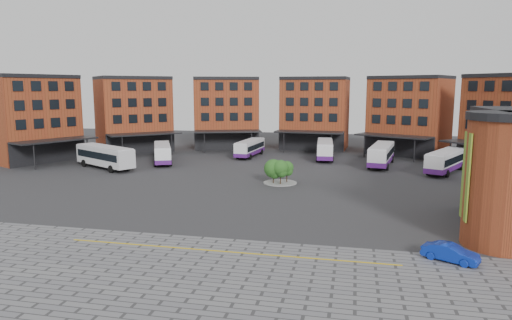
% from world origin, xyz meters
% --- Properties ---
extents(ground, '(160.00, 160.00, 0.00)m').
position_xyz_m(ground, '(0.00, 0.00, 0.00)').
color(ground, '#28282B').
rests_on(ground, ground).
extents(paving_zone, '(50.00, 22.00, 0.02)m').
position_xyz_m(paving_zone, '(2.00, -22.00, 0.01)').
color(paving_zone, slate).
rests_on(paving_zone, ground).
extents(yellow_line, '(26.00, 0.15, 0.02)m').
position_xyz_m(yellow_line, '(2.00, -14.00, 0.03)').
color(yellow_line, gold).
rests_on(yellow_line, paving_zone).
extents(main_building, '(94.14, 42.48, 14.60)m').
position_xyz_m(main_building, '(-4.77, 38.25, 7.23)').
color(main_building, brown).
rests_on(main_building, ground).
extents(tree_island, '(4.40, 4.40, 3.25)m').
position_xyz_m(tree_island, '(1.87, 11.49, 1.86)').
color(tree_island, gray).
rests_on(tree_island, ground).
extents(bus_a, '(12.21, 8.56, 3.51)m').
position_xyz_m(bus_a, '(-26.37, 17.14, 2.08)').
color(bus_a, silver).
rests_on(bus_a, ground).
extents(bus_b, '(6.98, 11.18, 3.14)m').
position_xyz_m(bus_b, '(-19.90, 24.15, 1.70)').
color(bus_b, white).
rests_on(bus_b, ground).
extents(bus_c, '(3.44, 10.81, 2.99)m').
position_xyz_m(bus_c, '(-7.20, 34.17, 1.62)').
color(bus_c, white).
rests_on(bus_c, ground).
extents(bus_d, '(3.45, 11.61, 3.23)m').
position_xyz_m(bus_d, '(6.36, 34.13, 1.75)').
color(bus_d, white).
rests_on(bus_d, ground).
extents(bus_e, '(4.82, 12.51, 3.44)m').
position_xyz_m(bus_e, '(15.71, 28.82, 1.86)').
color(bus_e, white).
rests_on(bus_e, ground).
extents(bus_f, '(7.66, 11.70, 3.31)m').
position_xyz_m(bus_f, '(24.74, 24.70, 1.79)').
color(bus_f, white).
rests_on(bus_f, ground).
extents(blue_car, '(4.11, 2.98, 1.29)m').
position_xyz_m(blue_car, '(18.43, -12.41, 0.65)').
color(blue_car, '#0C2AA8').
rests_on(blue_car, ground).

